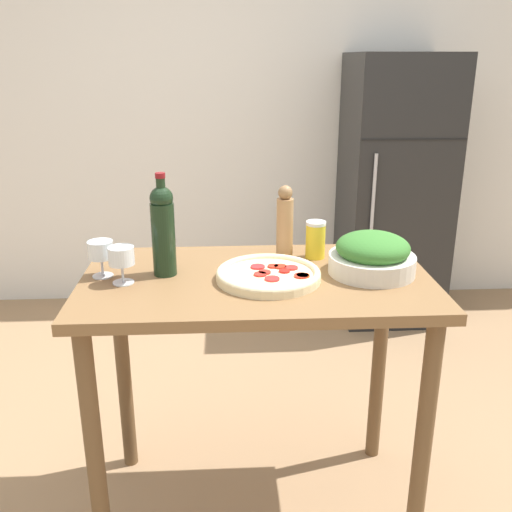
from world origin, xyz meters
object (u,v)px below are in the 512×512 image
salad_bowl (372,255)px  salt_canister (315,240)px  refrigerator (393,191)px  wine_glass_near (121,258)px  wine_bottle (163,228)px  homemade_pizza (269,275)px  wine_glass_far (101,251)px  pepper_mill (285,223)px

salad_bowl → salt_canister: size_ratio=2.14×
salt_canister → salad_bowl: bearing=-45.8°
refrigerator → wine_glass_near: refrigerator is taller
refrigerator → wine_bottle: size_ratio=4.84×
salt_canister → refrigerator: bearing=64.3°
homemade_pizza → salt_canister: bearing=48.6°
wine_glass_far → pepper_mill: 0.64m
salad_bowl → pepper_mill: bearing=147.0°
refrigerator → wine_glass_far: bearing=-131.1°
wine_glass_far → salt_canister: bearing=11.5°
wine_glass_near → salad_bowl: salad_bowl is taller
wine_bottle → salad_bowl: 0.69m
refrigerator → homemade_pizza: (-0.92, -1.74, 0.13)m
salt_canister → wine_bottle: bearing=-165.2°
homemade_pizza → salt_canister: (0.18, 0.21, 0.05)m
homemade_pizza → pepper_mill: bearing=71.3°
wine_glass_near → wine_glass_far: 0.10m
salt_canister → wine_glass_far: bearing=-168.5°
salad_bowl → homemade_pizza: 0.35m
wine_glass_near → wine_glass_far: bearing=140.5°
wine_glass_far → salt_canister: size_ratio=0.90×
wine_bottle → salt_canister: (0.52, 0.14, -0.09)m
wine_glass_far → refrigerator: bearing=48.9°
salad_bowl → salt_canister: bearing=134.2°
refrigerator → salad_bowl: size_ratio=5.73×
refrigerator → homemade_pizza: 1.97m
wine_glass_far → pepper_mill: pepper_mill is taller
wine_bottle → wine_glass_near: (-0.13, -0.07, -0.07)m
pepper_mill → salad_bowl: size_ratio=0.92×
refrigerator → pepper_mill: refrigerator is taller
wine_glass_near → pepper_mill: bearing=22.2°
wine_glass_far → wine_glass_near: bearing=-39.5°
pepper_mill → salt_canister: size_ratio=1.96×
salad_bowl → wine_glass_far: bearing=178.7°
wine_glass_near → salad_bowl: (0.81, 0.04, -0.02)m
wine_bottle → homemade_pizza: size_ratio=1.00×
wine_bottle → wine_glass_far: bearing=-177.3°
pepper_mill → wine_glass_near: bearing=-157.8°
wine_glass_near → homemade_pizza: wine_glass_near is taller
refrigerator → wine_glass_far: refrigerator is taller
refrigerator → wine_glass_far: 2.24m
wine_glass_near → homemade_pizza: (0.46, 0.00, -0.07)m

